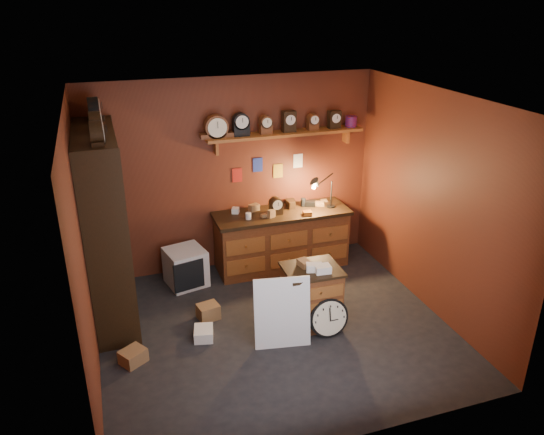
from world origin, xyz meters
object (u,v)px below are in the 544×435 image
(workbench, at_px, (282,236))
(big_round_clock, at_px, (329,318))
(low_cabinet, at_px, (311,294))
(shelving_unit, at_px, (102,220))

(workbench, height_order, big_round_clock, workbench)
(low_cabinet, height_order, big_round_clock, low_cabinet)
(shelving_unit, distance_m, big_round_clock, 2.85)
(low_cabinet, relative_size, big_round_clock, 1.76)
(big_round_clock, bearing_deg, low_cabinet, 109.84)
(workbench, relative_size, big_round_clock, 4.03)
(shelving_unit, distance_m, low_cabinet, 2.59)
(shelving_unit, distance_m, workbench, 2.56)
(shelving_unit, relative_size, big_round_clock, 5.42)
(shelving_unit, xyz_separation_m, big_round_clock, (2.34, -1.28, -1.02))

